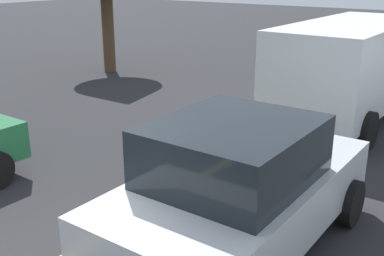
# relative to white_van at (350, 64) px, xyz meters

# --- Properties ---
(lane_marking_centre) EXTENTS (28.00, 0.16, 0.01)m
(lane_marking_centre) POSITION_rel_white_van_xyz_m (-5.10, 0.88, -1.26)
(lane_marking_centre) COLOR #E0D14C
(white_van) EXTENTS (5.23, 2.32, 2.20)m
(white_van) POSITION_rel_white_van_xyz_m (0.00, 0.00, 0.00)
(white_van) COLOR white
(white_van) RESTS_ON ground_plane
(car_silver_crossing) EXTENTS (3.97, 2.09, 1.69)m
(car_silver_crossing) POSITION_rel_white_van_xyz_m (-6.14, -0.69, -0.43)
(car_silver_crossing) COLOR #B7BABF
(car_silver_crossing) RESTS_ON ground_plane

